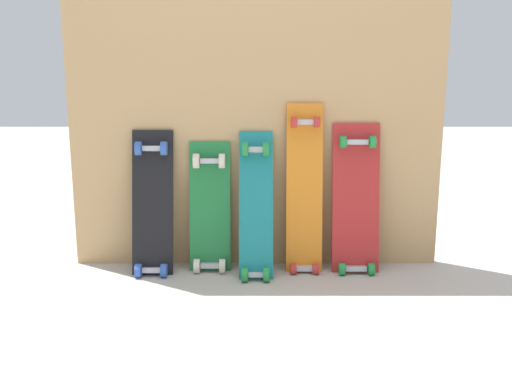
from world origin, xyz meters
name	(u,v)px	position (x,y,z in m)	size (l,w,h in m)	color
ground_plane	(256,267)	(0.00, 0.00, 0.00)	(12.00, 12.00, 0.00)	#B2AAA0
plywood_wall_panel	(256,95)	(0.00, 0.07, 0.84)	(1.80, 0.04, 1.68)	tan
skateboard_black	(152,209)	(-0.50, -0.05, 0.31)	(0.19, 0.23, 0.74)	black
skateboard_green	(210,213)	(-0.22, -0.02, 0.28)	(0.20, 0.18, 0.68)	#1E7238
skateboard_teal	(255,212)	(0.00, -0.08, 0.30)	(0.16, 0.29, 0.74)	#197A7F
skateboard_orange	(304,196)	(0.23, -0.02, 0.37)	(0.17, 0.18, 0.87)	orange
skateboard_red	(356,205)	(0.48, -0.03, 0.32)	(0.22, 0.20, 0.78)	#B22626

